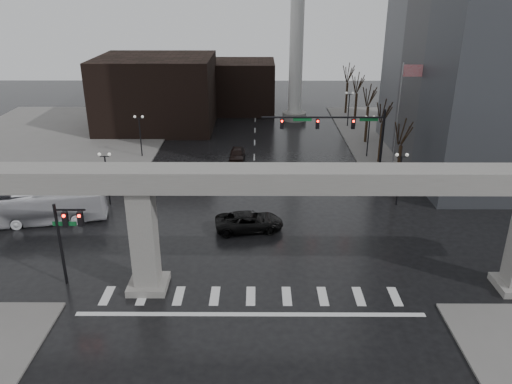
% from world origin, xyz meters
% --- Properties ---
extents(ground, '(160.00, 160.00, 0.00)m').
position_xyz_m(ground, '(0.00, 0.00, 0.00)').
color(ground, black).
rests_on(ground, ground).
extents(sidewalk_ne, '(28.00, 36.00, 0.15)m').
position_xyz_m(sidewalk_ne, '(26.00, 36.00, 0.07)').
color(sidewalk_ne, slate).
rests_on(sidewalk_ne, ground).
extents(sidewalk_nw, '(28.00, 36.00, 0.15)m').
position_xyz_m(sidewalk_nw, '(-26.00, 36.00, 0.07)').
color(sidewalk_nw, slate).
rests_on(sidewalk_nw, ground).
extents(elevated_guideway, '(48.00, 2.60, 8.70)m').
position_xyz_m(elevated_guideway, '(1.26, 0.00, 6.88)').
color(elevated_guideway, gray).
rests_on(elevated_guideway, ground).
extents(building_far_left, '(16.00, 14.00, 10.00)m').
position_xyz_m(building_far_left, '(-14.00, 42.00, 5.00)').
color(building_far_left, black).
rests_on(building_far_left, ground).
extents(building_far_mid, '(10.00, 10.00, 8.00)m').
position_xyz_m(building_far_mid, '(-2.00, 52.00, 4.00)').
color(building_far_mid, black).
rests_on(building_far_mid, ground).
extents(smokestack, '(3.60, 3.60, 30.00)m').
position_xyz_m(smokestack, '(6.00, 46.00, 13.35)').
color(smokestack, silver).
rests_on(smokestack, ground).
extents(signal_mast_arm, '(12.12, 0.43, 8.00)m').
position_xyz_m(signal_mast_arm, '(8.99, 18.80, 5.83)').
color(signal_mast_arm, black).
rests_on(signal_mast_arm, ground).
extents(signal_left_pole, '(2.30, 0.30, 6.00)m').
position_xyz_m(signal_left_pole, '(-12.25, 0.50, 4.07)').
color(signal_left_pole, black).
rests_on(signal_left_pole, ground).
extents(flagpole_assembly, '(2.06, 0.12, 12.00)m').
position_xyz_m(flagpole_assembly, '(15.29, 22.00, 7.53)').
color(flagpole_assembly, silver).
rests_on(flagpole_assembly, ground).
extents(lamp_right_0, '(1.22, 0.32, 5.11)m').
position_xyz_m(lamp_right_0, '(13.50, 14.00, 3.47)').
color(lamp_right_0, black).
rests_on(lamp_right_0, ground).
extents(lamp_right_1, '(1.22, 0.32, 5.11)m').
position_xyz_m(lamp_right_1, '(13.50, 28.00, 3.47)').
color(lamp_right_1, black).
rests_on(lamp_right_1, ground).
extents(lamp_right_2, '(1.22, 0.32, 5.11)m').
position_xyz_m(lamp_right_2, '(13.50, 42.00, 3.47)').
color(lamp_right_2, black).
rests_on(lamp_right_2, ground).
extents(lamp_left_0, '(1.22, 0.32, 5.11)m').
position_xyz_m(lamp_left_0, '(-13.50, 14.00, 3.47)').
color(lamp_left_0, black).
rests_on(lamp_left_0, ground).
extents(lamp_left_1, '(1.22, 0.32, 5.11)m').
position_xyz_m(lamp_left_1, '(-13.50, 28.00, 3.47)').
color(lamp_left_1, black).
rests_on(lamp_left_1, ground).
extents(lamp_left_2, '(1.22, 0.32, 5.11)m').
position_xyz_m(lamp_left_2, '(-13.50, 42.00, 3.47)').
color(lamp_left_2, black).
rests_on(lamp_left_2, ground).
extents(tree_right_0, '(1.09, 1.58, 7.50)m').
position_xyz_m(tree_right_0, '(14.53, 18.02, 2.79)').
color(tree_right_0, black).
rests_on(tree_right_0, ground).
extents(tree_right_1, '(1.09, 1.61, 7.67)m').
position_xyz_m(tree_right_1, '(14.53, 26.02, 2.85)').
color(tree_right_1, black).
rests_on(tree_right_1, ground).
extents(tree_right_2, '(1.10, 1.63, 7.85)m').
position_xyz_m(tree_right_2, '(14.53, 34.02, 2.91)').
color(tree_right_2, black).
rests_on(tree_right_2, ground).
extents(tree_right_3, '(1.11, 1.66, 8.02)m').
position_xyz_m(tree_right_3, '(14.53, 42.02, 2.98)').
color(tree_right_3, black).
rests_on(tree_right_3, ground).
extents(tree_right_4, '(1.12, 1.69, 8.19)m').
position_xyz_m(tree_right_4, '(14.53, 50.02, 3.04)').
color(tree_right_4, black).
rests_on(tree_right_4, ground).
extents(pickup_truck, '(6.01, 3.39, 1.58)m').
position_xyz_m(pickup_truck, '(-0.27, 8.69, 0.79)').
color(pickup_truck, black).
rests_on(pickup_truck, ground).
extents(city_bus, '(10.90, 4.57, 2.96)m').
position_xyz_m(city_bus, '(-18.14, 10.14, 1.48)').
color(city_bus, silver).
rests_on(city_bus, ground).
extents(far_car, '(1.85, 4.36, 1.47)m').
position_xyz_m(far_car, '(-2.00, 26.85, 0.73)').
color(far_car, black).
rests_on(far_car, ground).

